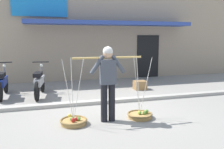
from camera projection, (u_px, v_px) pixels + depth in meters
The scene contains 9 objects.
ground_plane at pixel (107, 110), 6.13m from camera, with size 90.00×90.00×0.00m, color gray.
sidewalk_curb at pixel (101, 102), 6.79m from camera, with size 20.00×0.24×0.10m, color #AEA89C.
fruit_vendor at pixel (108, 79), 5.21m from camera, with size 1.56×0.22×1.70m.
fruit_basket_left_side at pixel (140, 115), 5.56m from camera, with size 0.60×0.60×1.45m.
fruit_basket_right_side at pixel (74, 121), 5.13m from camera, with size 0.60×0.60×1.45m.
motorcycle_nearest_shop at pixel (3, 83), 7.48m from camera, with size 0.54×1.82×1.09m.
motorcycle_second_in_row at pixel (39, 82), 7.59m from camera, with size 0.54×1.82×1.09m.
storefront_building at pixel (97, 34), 12.93m from camera, with size 13.00×6.00×4.20m.
wooden_crate at pixel (140, 85), 8.63m from camera, with size 0.44×0.36×0.32m, color olive.
Camera 1 is at (-1.51, -5.72, 1.88)m, focal length 37.64 mm.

